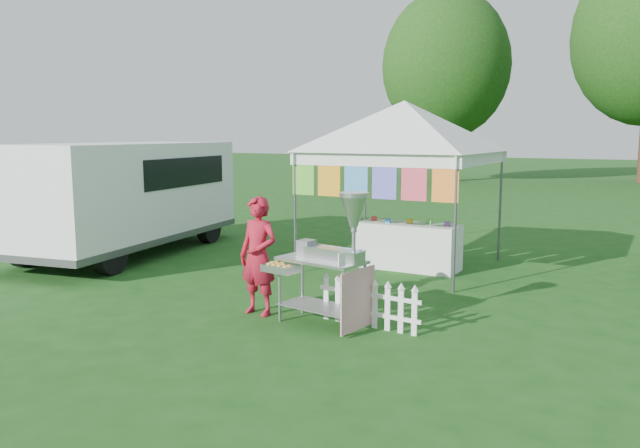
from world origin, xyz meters
The scene contains 8 objects.
ground centered at (0.00, 0.00, 0.00)m, with size 120.00×120.00×0.00m, color #174614.
canopy_main centered at (0.00, 3.49, 2.99)m, with size 4.24×4.24×3.45m.
tree_left centered at (-6.00, 24.00, 5.83)m, with size 6.40×6.40×9.53m.
donut_cart centered at (0.63, -0.36, 1.01)m, with size 1.33×0.82×1.71m.
vendor centered at (-0.51, -0.33, 0.80)m, with size 0.58×0.38×1.59m, color #A71428.
cargo_van centered at (-5.36, 2.04, 1.20)m, with size 3.02×5.65×2.23m.
picket_fence centered at (1.02, -0.13, 0.29)m, with size 1.44×0.13×0.56m.
display_table centered at (0.18, 3.36, 0.41)m, with size 1.80×0.70×0.82m, color white.
Camera 1 is at (4.21, -7.04, 2.40)m, focal length 35.00 mm.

